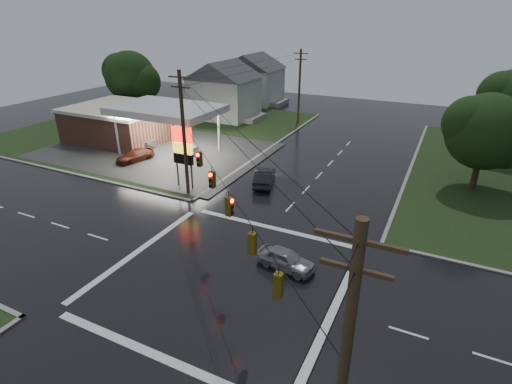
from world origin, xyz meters
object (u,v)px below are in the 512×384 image
at_px(gas_station, 128,121).
at_px(car_pump, 135,156).
at_px(tree_nw_behind, 131,77).
at_px(tree_ne_near, 487,132).
at_px(pylon_sign, 183,147).
at_px(utility_pole_nw, 184,133).
at_px(utility_pole_n, 299,85).
at_px(car_crossing, 286,259).
at_px(car_north, 264,177).
at_px(utility_pole_se, 342,383).
at_px(house_far, 253,78).
at_px(house_near, 224,89).

distance_m(gas_station, car_pump, 8.43).
distance_m(tree_nw_behind, tree_ne_near, 48.65).
bearing_deg(pylon_sign, utility_pole_nw, -45.00).
bearing_deg(utility_pole_nw, utility_pole_n, 90.00).
distance_m(utility_pole_nw, car_crossing, 15.20).
bearing_deg(car_pump, utility_pole_n, 81.96).
distance_m(pylon_sign, car_crossing, 16.05).
relative_size(gas_station, car_north, 5.54).
bearing_deg(utility_pole_n, utility_pole_se, -68.20).
bearing_deg(car_crossing, gas_station, 68.02).
relative_size(pylon_sign, house_far, 0.54).
bearing_deg(tree_nw_behind, car_crossing, -36.67).
distance_m(utility_pole_n, car_crossing, 37.91).
distance_m(utility_pole_se, house_far, 65.55).
xyz_separation_m(house_far, tree_nw_behind, (-11.89, -18.01, 1.77)).
height_order(gas_station, utility_pole_nw, utility_pole_nw).
distance_m(house_near, car_crossing, 41.33).
distance_m(utility_pole_nw, house_far, 40.48).
relative_size(utility_pole_n, tree_ne_near, 1.17).
bearing_deg(house_near, utility_pole_se, -56.21).
xyz_separation_m(house_far, car_north, (17.86, -33.51, -3.63)).
distance_m(utility_pole_se, house_near, 54.77).
xyz_separation_m(pylon_sign, utility_pole_se, (20.00, -20.00, 1.71)).
height_order(gas_station, utility_pole_n, utility_pole_n).
bearing_deg(house_near, car_pump, -86.90).
xyz_separation_m(pylon_sign, house_far, (-11.45, 37.50, 0.39)).
xyz_separation_m(pylon_sign, car_pump, (-9.26, 3.50, -3.37)).
xyz_separation_m(utility_pole_n, tree_ne_near, (23.64, -16.01, 0.09)).
bearing_deg(car_pump, car_north, 16.90).
xyz_separation_m(gas_station, utility_pole_se, (35.18, -29.20, 3.17)).
xyz_separation_m(utility_pole_nw, car_pump, (-10.26, 4.50, -5.08)).
distance_m(gas_station, car_crossing, 33.49).
bearing_deg(car_crossing, house_near, 44.51).
distance_m(house_far, car_crossing, 52.00).
bearing_deg(utility_pole_n, car_north, -77.04).
height_order(pylon_sign, car_north, pylon_sign).
bearing_deg(utility_pole_nw, tree_nw_behind, 139.90).
bearing_deg(tree_nw_behind, pylon_sign, -39.87).
height_order(tree_ne_near, car_north, tree_ne_near).
relative_size(house_near, car_crossing, 2.82).
bearing_deg(utility_pole_se, gas_station, 140.30).
height_order(house_near, car_north, house_near).
distance_m(utility_pole_n, house_near, 11.67).
xyz_separation_m(tree_nw_behind, tree_ne_near, (47.98, -8.00, -0.62)).
bearing_deg(house_near, pylon_sign, -67.72).
bearing_deg(tree_ne_near, pylon_sign, -154.99).
bearing_deg(utility_pole_se, car_crossing, 118.25).
height_order(gas_station, car_pump, gas_station).
xyz_separation_m(pylon_sign, house_near, (-10.45, 25.50, 0.39)).
xyz_separation_m(tree_nw_behind, car_pump, (14.08, -15.99, -5.54)).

